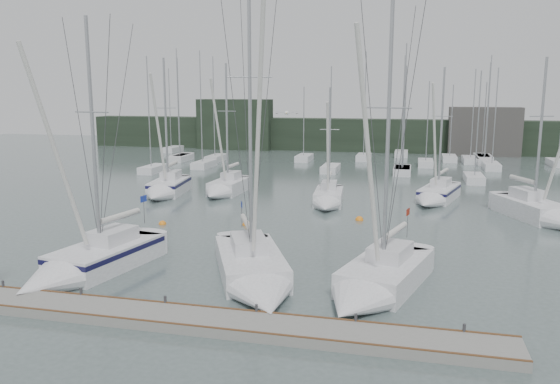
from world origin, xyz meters
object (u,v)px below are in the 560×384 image
(sailboat_mid_c, at_px, (328,200))
(buoy_b, at_px, (359,220))
(buoy_a, at_px, (247,225))
(sailboat_mid_d, at_px, (435,196))
(sailboat_mid_b, at_px, (224,189))
(sailboat_mid_a, at_px, (165,189))
(sailboat_near_left, at_px, (83,265))
(sailboat_near_center, at_px, (256,277))
(sailboat_near_right, at_px, (372,285))
(sailboat_mid_e, at_px, (544,214))
(buoy_c, at_px, (162,224))

(sailboat_mid_c, xyz_separation_m, buoy_b, (2.98, -4.31, -0.53))
(buoy_a, bearing_deg, sailboat_mid_d, 40.69)
(sailboat_mid_b, relative_size, buoy_b, 21.14)
(sailboat_mid_a, xyz_separation_m, sailboat_mid_c, (14.75, -0.94, -0.11))
(buoy_b, bearing_deg, sailboat_mid_a, 163.50)
(sailboat_near_left, bearing_deg, sailboat_mid_d, 63.13)
(sailboat_near_center, xyz_separation_m, buoy_b, (3.42, 15.14, -0.54))
(buoy_b, bearing_deg, sailboat_mid_c, 124.64)
(sailboat_near_right, distance_m, sailboat_mid_e, 20.49)
(buoy_b, bearing_deg, sailboat_mid_d, 55.02)
(sailboat_near_left, distance_m, sailboat_near_right, 14.32)
(sailboat_mid_c, distance_m, buoy_c, 13.61)
(sailboat_mid_d, distance_m, sailboat_mid_e, 9.16)
(sailboat_mid_a, xyz_separation_m, buoy_c, (4.40, -9.76, -0.64))
(sailboat_near_center, distance_m, sailboat_mid_d, 24.75)
(sailboat_mid_b, xyz_separation_m, buoy_c, (-0.54, -11.42, -0.58))
(sailboat_mid_a, xyz_separation_m, buoy_a, (10.20, -8.56, -0.64))
(sailboat_near_center, bearing_deg, sailboat_near_left, 159.01)
(buoy_a, bearing_deg, sailboat_mid_b, 117.27)
(buoy_c, bearing_deg, sailboat_near_center, -47.00)
(sailboat_near_center, bearing_deg, buoy_b, 53.20)
(buoy_b, bearing_deg, sailboat_near_left, -128.23)
(sailboat_mid_b, bearing_deg, sailboat_near_right, -53.22)
(sailboat_near_center, relative_size, buoy_c, 31.89)
(sailboat_near_right, relative_size, buoy_c, 27.30)
(sailboat_mid_c, bearing_deg, sailboat_near_right, -80.51)
(sailboat_near_right, xyz_separation_m, sailboat_mid_a, (-19.72, 20.26, 0.08))
(sailboat_mid_b, height_order, sailboat_mid_d, sailboat_mid_b)
(sailboat_near_left, relative_size, sailboat_mid_a, 1.07)
(sailboat_near_center, relative_size, sailboat_near_right, 1.17)
(sailboat_mid_c, bearing_deg, sailboat_mid_e, -11.90)
(sailboat_mid_a, distance_m, buoy_b, 18.50)
(sailboat_near_right, height_order, sailboat_mid_d, sailboat_near_right)
(buoy_b, bearing_deg, buoy_c, -161.29)
(sailboat_near_left, height_order, sailboat_near_right, sailboat_near_right)
(sailboat_near_center, xyz_separation_m, sailboat_near_right, (5.42, 0.13, 0.01))
(sailboat_mid_c, distance_m, sailboat_mid_d, 9.26)
(sailboat_mid_e, distance_m, buoy_c, 27.07)
(sailboat_near_center, bearing_deg, buoy_c, 108.92)
(sailboat_mid_b, bearing_deg, buoy_b, -25.60)
(sailboat_near_right, xyz_separation_m, sailboat_mid_c, (-4.98, 19.32, -0.03))
(sailboat_mid_a, relative_size, buoy_c, 24.63)
(sailboat_near_center, distance_m, buoy_b, 15.53)
(sailboat_mid_a, height_order, sailboat_mid_d, sailboat_mid_a)
(sailboat_mid_a, height_order, sailboat_mid_b, sailboat_mid_a)
(sailboat_mid_a, height_order, buoy_a, sailboat_mid_a)
(sailboat_near_left, bearing_deg, buoy_c, 105.55)
(sailboat_mid_e, bearing_deg, sailboat_near_center, -156.45)
(buoy_a, distance_m, buoy_b, 8.22)
(sailboat_mid_e, bearing_deg, buoy_b, 166.93)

